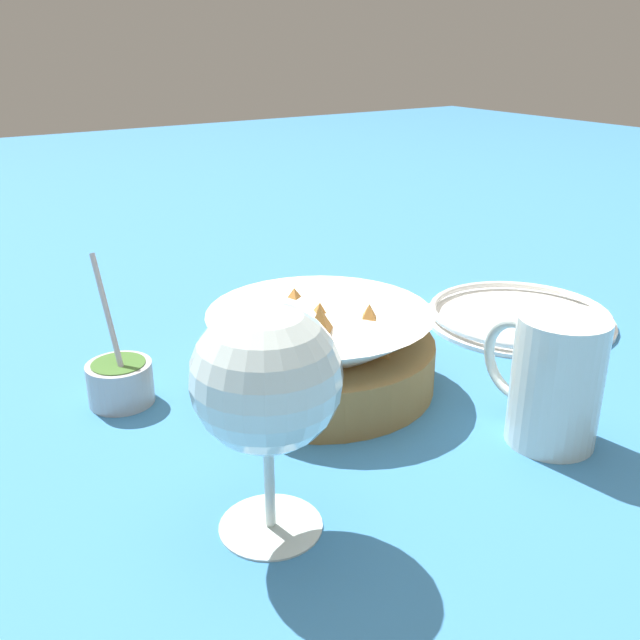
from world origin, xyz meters
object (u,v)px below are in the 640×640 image
food_basket (319,351)px  side_plate (519,315)px  wine_glass (266,384)px  sauce_cup (120,380)px  beer_mug (554,384)px

food_basket → side_plate: bearing=-88.3°
food_basket → wine_glass: size_ratio=1.33×
side_plate → sauce_cup: bearing=82.0°
wine_glass → side_plate: (0.16, -0.42, -0.10)m
sauce_cup → beer_mug: 0.37m
sauce_cup → wine_glass: bearing=-173.8°
sauce_cup → food_basket: bearing=-113.2°
beer_mug → side_plate: bearing=-43.0°
wine_glass → beer_mug: bearing=-96.2°
beer_mug → wine_glass: bearing=83.8°
wine_glass → side_plate: 0.46m
food_basket → wine_glass: 0.22m
side_plate → food_basket: bearing=91.7°
food_basket → sauce_cup: size_ratio=1.63×
food_basket → sauce_cup: 0.18m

